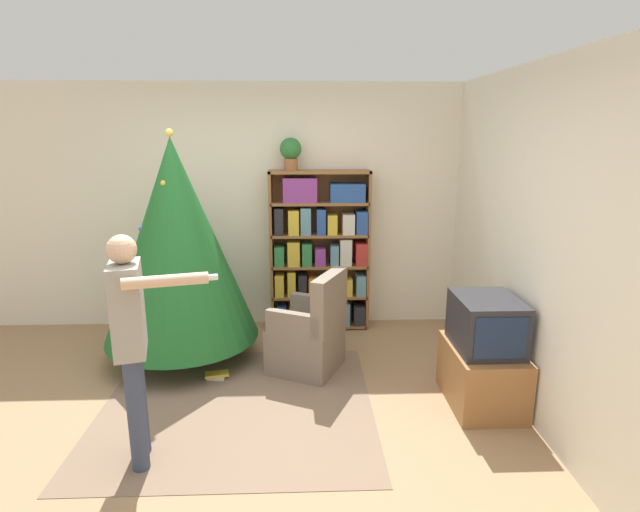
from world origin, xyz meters
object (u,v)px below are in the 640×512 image
bookshelf (321,253)px  standing_person (132,334)px  television (487,323)px  potted_plant (291,151)px  armchair (310,336)px  christmas_tree (177,241)px

bookshelf → standing_person: (-1.26, -2.27, 0.05)m
television → potted_plant: size_ratio=1.74×
armchair → standing_person: standing_person is taller
television → christmas_tree: christmas_tree is taller
christmas_tree → potted_plant: bearing=35.6°
christmas_tree → armchair: 1.47m
christmas_tree → bookshelf: bearing=28.7°
bookshelf → armchair: 1.15m
television → standing_person: 2.55m
standing_person → armchair: bearing=124.0°
armchair → standing_person: (-1.12, -1.25, 0.57)m
bookshelf → christmas_tree: christmas_tree is taller
bookshelf → christmas_tree: (-1.33, -0.73, 0.29)m
christmas_tree → armchair: size_ratio=2.31×
potted_plant → armchair: bearing=-80.5°
bookshelf → christmas_tree: bearing=-151.3°
bookshelf → potted_plant: 1.10m
armchair → potted_plant: bearing=-145.4°
christmas_tree → television: bearing=-20.0°
television → christmas_tree: (-2.54, 0.92, 0.46)m
bookshelf → potted_plant: bearing=178.8°
christmas_tree → standing_person: bearing=-87.3°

